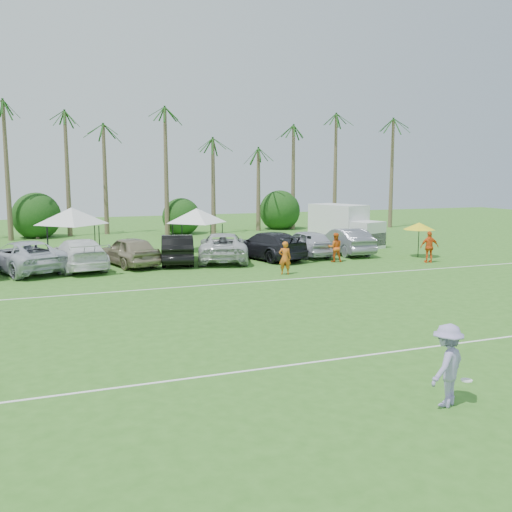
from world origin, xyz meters
name	(u,v)px	position (x,y,z in m)	size (l,w,h in m)	color
ground	(300,394)	(0.00, 0.00, 0.00)	(120.00, 120.00, 0.00)	#336B20
field_lines	(209,317)	(0.00, 8.00, 0.01)	(80.00, 12.10, 0.01)	white
palm_tree_3	(3,113)	(-8.00, 38.00, 10.06)	(2.40, 2.40, 11.90)	brown
palm_tree_4	(59,147)	(-4.00, 38.00, 7.48)	(2.40, 2.40, 8.90)	brown
palm_tree_5	(108,137)	(0.00, 38.00, 8.35)	(2.40, 2.40, 9.90)	brown
palm_tree_6	(155,128)	(4.00, 38.00, 9.21)	(2.40, 2.40, 10.90)	brown
palm_tree_7	(200,120)	(8.00, 38.00, 10.06)	(2.40, 2.40, 11.90)	brown
palm_tree_8	(253,150)	(13.00, 38.00, 7.48)	(2.40, 2.40, 8.90)	brown
palm_tree_9	(302,141)	(18.00, 38.00, 8.35)	(2.40, 2.40, 9.90)	brown
palm_tree_10	(348,133)	(23.00, 38.00, 9.21)	(2.40, 2.40, 10.90)	brown
palm_tree_11	(383,126)	(27.00, 38.00, 10.06)	(2.40, 2.40, 11.90)	brown
bush_tree_1	(37,216)	(-6.00, 39.00, 1.80)	(4.00, 4.00, 4.00)	brown
bush_tree_2	(177,213)	(6.00, 39.00, 1.80)	(4.00, 4.00, 4.00)	brown
bush_tree_3	(278,210)	(16.00, 39.00, 1.80)	(4.00, 4.00, 4.00)	brown
sideline_player_a	(285,258)	(6.36, 15.42, 0.89)	(0.65, 0.43, 1.78)	orange
sideline_player_b	(335,247)	(10.98, 18.32, 0.89)	(0.86, 0.67, 1.78)	orange
sideline_player_c	(429,247)	(16.16, 16.04, 0.96)	(1.12, 0.47, 1.91)	orange
box_truck	(345,224)	(15.59, 25.22, 1.62)	(3.85, 6.25, 3.02)	silver
canopy_tent_left	(71,208)	(-3.86, 25.81, 3.21)	(4.62, 4.62, 3.74)	black
canopy_tent_right	(197,208)	(4.35, 25.90, 2.98)	(4.30, 4.30, 3.48)	black
market_umbrella	(419,226)	(16.89, 18.09, 2.01)	(2.02, 2.02, 2.25)	black
frisbee_player	(447,365)	(2.90, -1.82, 0.97)	(1.45, 1.21, 1.94)	#9D90CC
parked_car_2	(24,256)	(-6.65, 21.16, 0.86)	(2.87, 6.22, 1.73)	silver
parked_car_3	(79,254)	(-3.81, 21.08, 0.86)	(2.42, 5.96, 1.73)	white
parked_car_4	(129,251)	(-0.96, 21.29, 0.86)	(2.04, 5.07, 1.73)	gray
parked_car_5	(177,249)	(1.89, 21.30, 0.86)	(1.83, 5.25, 1.73)	black
parked_car_6	(223,247)	(4.74, 21.20, 0.86)	(2.87, 6.22, 1.73)	silver
parked_car_7	(268,245)	(7.58, 20.87, 0.86)	(2.42, 5.96, 1.73)	black
parked_car_8	(306,243)	(10.43, 21.21, 0.86)	(2.04, 5.07, 1.73)	silver
parked_car_9	(345,241)	(13.28, 21.13, 0.86)	(1.83, 5.25, 1.73)	slate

